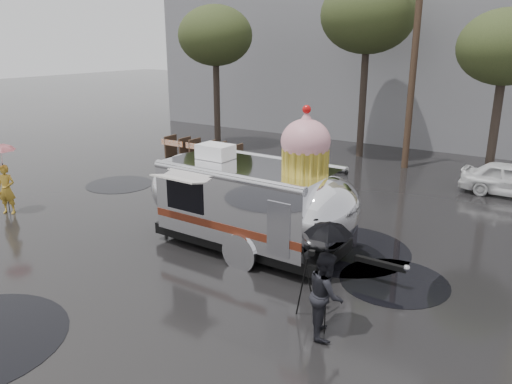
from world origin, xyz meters
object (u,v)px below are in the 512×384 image
Objects in this scene: airstream_trailer at (252,199)px; person_right at (326,294)px; tripod at (311,277)px; person_left at (6,189)px.

airstream_trailer is 4.45× the size of person_right.
tripod is at bearing -35.68° from airstream_trailer.
person_right reaches higher than person_left.
airstream_trailer is 8.39m from person_left.
airstream_trailer is at bearing -14.91° from person_left.
tripod is at bearing -29.05° from person_left.
airstream_trailer reaches higher than person_left.
person_left is 11.53m from person_right.
person_left is 0.95× the size of person_right.
person_right is (3.38, -2.57, -0.57)m from airstream_trailer.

